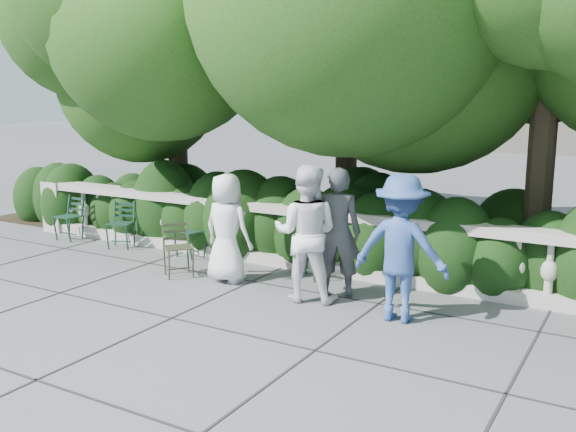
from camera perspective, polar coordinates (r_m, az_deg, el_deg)
The scene contains 13 objects.
ground at distance 8.60m, azimuth -3.39°, elevation -7.67°, with size 90.00×90.00×0.00m, color #4A4E51.
balustrade at distance 9.96m, azimuth 2.32°, elevation -2.14°, with size 12.00×0.44×1.00m.
shrub_hedge at distance 11.12m, azimuth 5.21°, elevation -3.35°, with size 15.00×2.60×1.70m, color black, non-canonical shape.
tree_canopy at distance 10.75m, azimuth 9.52°, elevation 17.34°, with size 15.04×6.52×6.78m.
chair_a at distance 12.68m, azimuth -19.31°, elevation -2.14°, with size 0.44×0.48×0.84m, color black, non-canonical shape.
chair_b at distance 11.72m, azimuth -14.85°, elevation -2.92°, with size 0.44×0.48×0.84m, color black, non-canonical shape.
chair_c at distance 10.90m, azimuth -9.19°, elevation -3.75°, with size 0.44×0.48×0.84m, color black, non-canonical shape.
chair_d at distance 9.54m, azimuth 1.49°, elevation -5.74°, with size 0.44×0.48×0.84m, color black, non-canonical shape.
chair_weathered at distance 9.76m, azimuth -9.46°, elevation -5.52°, with size 0.44×0.48×0.84m, color black, non-canonical shape.
person_businessman at distance 9.36m, azimuth -5.46°, elevation -1.07°, with size 0.78×0.51×1.60m, color white.
person_woman_grey at distance 8.65m, azimuth 4.39°, elevation -1.46°, with size 0.65×0.43×1.78m, color #393A3D.
person_casual_man at distance 8.46m, azimuth 1.62°, elevation -1.56°, with size 0.88×0.69×1.82m, color white.
person_older_blue at distance 7.83m, azimuth 10.01°, elevation -2.83°, with size 1.16×0.67×1.80m, color #2D4A89.
Camera 1 is at (4.53, -6.77, 2.76)m, focal length 40.00 mm.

